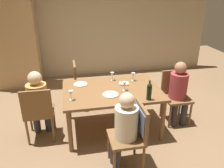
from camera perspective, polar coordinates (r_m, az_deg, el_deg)
name	(u,v)px	position (r m, az deg, el deg)	size (l,w,h in m)	color
ground_plane	(112,128)	(4.04, 0.00, -10.95)	(10.00, 10.00, 0.00)	#846647
rear_room_partition	(91,25)	(6.11, -5.24, 14.66)	(6.40, 0.12, 2.70)	tan
armoire_cabinet	(13,41)	(5.81, -23.69, 9.80)	(1.18, 0.62, 2.18)	tan
dining_table	(112,94)	(3.71, 0.00, -2.58)	(1.57, 1.07, 0.74)	brown
chair_right_end	(175,93)	(4.20, 15.56, -2.08)	(0.44, 0.44, 0.92)	brown
chair_near	(135,128)	(3.00, 5.89, -11.03)	(0.46, 0.44, 0.92)	brown
chair_left_end	(39,110)	(3.66, -17.99, -6.35)	(0.44, 0.44, 0.92)	brown
chair_far_left	(81,82)	(4.54, -7.76, 0.60)	(0.44, 0.44, 0.92)	brown
person_woman_host	(179,89)	(4.06, 16.43, -1.21)	(0.31, 0.35, 1.13)	#33333D
person_man_bearded	(124,126)	(2.93, 3.09, -10.58)	(0.34, 0.30, 1.11)	#33333D
person_man_guest	(38,100)	(3.71, -18.07, -3.84)	(0.31, 0.35, 1.14)	#33333D
wine_bottle_tall_green	(149,91)	(3.34, 9.34, -1.75)	(0.07, 0.07, 0.31)	black
wine_glass_near_left	(133,75)	(3.99, 5.34, 2.26)	(0.07, 0.07, 0.15)	silver
wine_glass_centre	(71,93)	(3.36, -10.30, -2.32)	(0.07, 0.07, 0.15)	silver
wine_glass_near_right	(112,75)	(4.00, 0.05, 2.38)	(0.07, 0.07, 0.15)	silver
wine_glass_far	(125,84)	(3.61, 3.17, -0.04)	(0.07, 0.07, 0.15)	silver
dinner_plate_host	(110,95)	(3.50, -0.39, -2.67)	(0.24, 0.24, 0.01)	silver
dinner_plate_guest_left	(81,84)	(3.89, -7.91, -0.04)	(0.23, 0.23, 0.01)	silver
folded_napkin	(124,84)	(3.86, 3.02, 0.06)	(0.16, 0.12, 0.03)	beige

